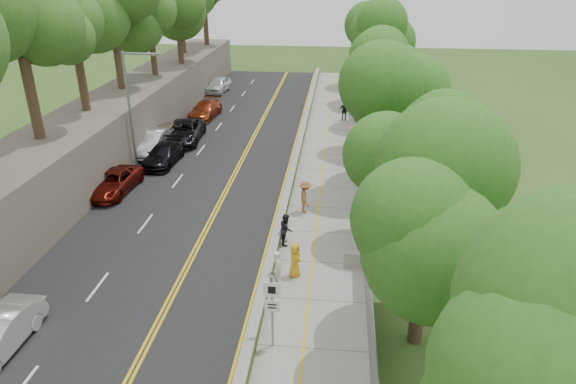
# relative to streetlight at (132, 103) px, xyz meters

# --- Properties ---
(ground) EXTENTS (140.00, 140.00, 0.00)m
(ground) POSITION_rel_streetlight_xyz_m (10.46, -14.00, -4.64)
(ground) COLOR #33511E
(ground) RESTS_ON ground
(road) EXTENTS (11.20, 66.00, 0.04)m
(road) POSITION_rel_streetlight_xyz_m (5.06, 1.00, -4.62)
(road) COLOR black
(road) RESTS_ON ground
(sidewalk) EXTENTS (4.20, 66.00, 0.05)m
(sidewalk) POSITION_rel_streetlight_xyz_m (13.01, 1.00, -4.61)
(sidewalk) COLOR gray
(sidewalk) RESTS_ON ground
(jersey_barrier) EXTENTS (0.42, 66.00, 0.60)m
(jersey_barrier) POSITION_rel_streetlight_xyz_m (10.71, 1.00, -4.34)
(jersey_barrier) COLOR #A8EB2C
(jersey_barrier) RESTS_ON ground
(rock_embankment) EXTENTS (5.00, 66.00, 4.00)m
(rock_embankment) POSITION_rel_streetlight_xyz_m (-3.04, 1.00, -2.64)
(rock_embankment) COLOR #595147
(rock_embankment) RESTS_ON ground
(chainlink_fence) EXTENTS (0.04, 66.00, 2.00)m
(chainlink_fence) POSITION_rel_streetlight_xyz_m (15.11, 1.00, -3.64)
(chainlink_fence) COLOR slate
(chainlink_fence) RESTS_ON ground
(trees_embankment) EXTENTS (6.40, 66.00, 13.00)m
(trees_embankment) POSITION_rel_streetlight_xyz_m (-2.54, 1.00, 5.86)
(trees_embankment) COLOR #3E7524
(trees_embankment) RESTS_ON rock_embankment
(trees_fenceside) EXTENTS (7.00, 66.00, 14.00)m
(trees_fenceside) POSITION_rel_streetlight_xyz_m (17.46, 1.00, 2.36)
(trees_fenceside) COLOR #357220
(trees_fenceside) RESTS_ON ground
(streetlight) EXTENTS (2.52, 0.22, 8.00)m
(streetlight) POSITION_rel_streetlight_xyz_m (0.00, 0.00, 0.00)
(streetlight) COLOR gray
(streetlight) RESTS_ON ground
(signpost) EXTENTS (0.62, 0.09, 3.10)m
(signpost) POSITION_rel_streetlight_xyz_m (11.51, -17.02, -2.68)
(signpost) COLOR gray
(signpost) RESTS_ON sidewalk
(construction_barrel) EXTENTS (0.50, 0.50, 0.82)m
(construction_barrel) POSITION_rel_streetlight_xyz_m (14.76, 8.37, -4.18)
(construction_barrel) COLOR #FF5418
(construction_barrel) RESTS_ON sidewalk
(concrete_block) EXTENTS (1.25, 0.98, 0.79)m
(concrete_block) POSITION_rel_streetlight_xyz_m (14.76, -11.00, -4.20)
(concrete_block) COLOR gray
(concrete_block) RESTS_ON sidewalk
(car_2) EXTENTS (2.52, 5.01, 1.36)m
(car_2) POSITION_rel_streetlight_xyz_m (-0.14, -4.14, -3.92)
(car_2) COLOR #62120B
(car_2) RESTS_ON road
(car_3) EXTENTS (2.17, 4.87, 1.39)m
(car_3) POSITION_rel_streetlight_xyz_m (1.41, 0.98, -3.91)
(car_3) COLOR black
(car_3) RESTS_ON road
(car_4) EXTENTS (2.18, 4.63, 1.53)m
(car_4) POSITION_rel_streetlight_xyz_m (0.02, 4.90, -3.83)
(car_4) COLOR tan
(car_4) RESTS_ON road
(car_5) EXTENTS (1.93, 5.02, 1.63)m
(car_5) POSITION_rel_streetlight_xyz_m (-0.14, 3.10, -3.78)
(car_5) COLOR silver
(car_5) RESTS_ON road
(car_6) EXTENTS (3.00, 5.83, 1.57)m
(car_6) POSITION_rel_streetlight_xyz_m (1.46, 5.91, -3.81)
(car_6) COLOR black
(car_6) RESTS_ON road
(car_7) EXTENTS (2.46, 5.18, 1.46)m
(car_7) POSITION_rel_streetlight_xyz_m (1.46, 12.64, -3.87)
(car_7) COLOR #963417
(car_7) RESTS_ON road
(car_8) EXTENTS (2.34, 4.85, 1.60)m
(car_8) POSITION_rel_streetlight_xyz_m (0.44, 22.45, -3.80)
(car_8) COLOR white
(car_8) RESTS_ON road
(painter_0) EXTENTS (0.72, 0.92, 1.66)m
(painter_0) POSITION_rel_streetlight_xyz_m (11.91, -12.23, -3.76)
(painter_0) COLOR #EEA518
(painter_0) RESTS_ON sidewalk
(painter_1) EXTENTS (0.61, 0.73, 1.70)m
(painter_1) POSITION_rel_streetlight_xyz_m (11.21, -13.00, -3.74)
(painter_1) COLOR white
(painter_1) RESTS_ON sidewalk
(painter_2) EXTENTS (0.71, 0.87, 1.66)m
(painter_2) POSITION_rel_streetlight_xyz_m (11.21, -9.35, -3.76)
(painter_2) COLOR black
(painter_2) RESTS_ON sidewalk
(painter_3) EXTENTS (0.99, 1.38, 1.92)m
(painter_3) POSITION_rel_streetlight_xyz_m (11.91, -5.73, -3.63)
(painter_3) COLOR #986332
(painter_3) RESTS_ON sidewalk
(person_far) EXTENTS (1.05, 0.44, 1.79)m
(person_far) POSITION_rel_streetlight_xyz_m (14.11, 12.94, -3.70)
(person_far) COLOR black
(person_far) RESTS_ON sidewalk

